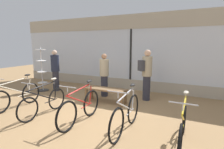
% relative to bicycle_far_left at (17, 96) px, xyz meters
% --- Properties ---
extents(ground_plane, '(24.00, 24.00, 0.00)m').
position_rel_bicycle_far_left_xyz_m(ground_plane, '(2.40, 0.42, -0.38)').
color(ground_plane, '#99754C').
extents(shop_back_wall, '(12.00, 0.08, 3.20)m').
position_rel_bicycle_far_left_xyz_m(shop_back_wall, '(2.40, 3.71, 1.26)').
color(shop_back_wall, '#B2A893').
rests_on(shop_back_wall, ground_plane).
extents(bicycle_far_left, '(0.46, 1.75, 1.03)m').
position_rel_bicycle_far_left_xyz_m(bicycle_far_left, '(0.00, 0.00, 0.00)').
color(bicycle_far_left, black).
rests_on(bicycle_far_left, ground_plane).
extents(bicycle_left, '(0.46, 1.68, 1.01)m').
position_rel_bicycle_far_left_xyz_m(bicycle_left, '(1.20, -0.04, -0.00)').
color(bicycle_left, black).
rests_on(bicycle_left, ground_plane).
extents(bicycle_center, '(0.46, 1.75, 1.05)m').
position_rel_bicycle_far_left_xyz_m(bicycle_center, '(2.42, -0.01, 0.02)').
color(bicycle_center, black).
rests_on(bicycle_center, ground_plane).
extents(bicycle_right, '(0.46, 1.74, 1.05)m').
position_rel_bicycle_far_left_xyz_m(bicycle_right, '(3.61, 0.07, 0.03)').
color(bicycle_right, black).
rests_on(bicycle_right, ground_plane).
extents(bicycle_far_right, '(0.46, 1.71, 1.01)m').
position_rel_bicycle_far_left_xyz_m(bicycle_far_right, '(4.80, 0.06, -0.01)').
color(bicycle_far_right, black).
rests_on(bicycle_far_right, ground_plane).
extents(accessory_rack, '(0.48, 0.48, 1.85)m').
position_rel_bicycle_far_left_xyz_m(accessory_rack, '(-0.91, 1.86, 0.37)').
color(accessory_rack, '#333333').
rests_on(accessory_rack, ground_plane).
extents(display_bench, '(1.40, 0.44, 0.49)m').
position_rel_bicycle_far_left_xyz_m(display_bench, '(2.26, 1.64, 0.02)').
color(display_bench, brown).
rests_on(display_bench, ground_plane).
extents(customer_near_rack, '(0.42, 0.42, 1.73)m').
position_rel_bicycle_far_left_xyz_m(customer_near_rack, '(-0.38, 2.10, 0.53)').
color(customer_near_rack, '#2D2D38').
rests_on(customer_near_rack, ground_plane).
extents(customer_by_window, '(0.54, 0.55, 1.78)m').
position_rel_bicycle_far_left_xyz_m(customer_by_window, '(3.42, 2.50, 0.58)').
color(customer_by_window, '#2D2D38').
rests_on(customer_by_window, ground_plane).
extents(customer_mid_floor, '(0.42, 0.42, 1.62)m').
position_rel_bicycle_far_left_xyz_m(customer_mid_floor, '(1.86, 2.30, 0.47)').
color(customer_mid_floor, '#2D2D38').
rests_on(customer_mid_floor, ground_plane).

